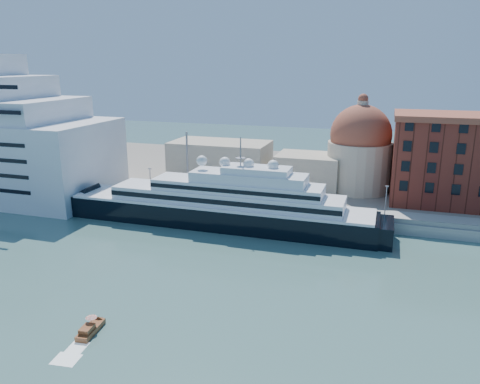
% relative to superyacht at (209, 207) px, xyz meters
% --- Properties ---
extents(ground, '(400.00, 400.00, 0.00)m').
position_rel_superyacht_xyz_m(ground, '(10.31, -23.00, -4.33)').
color(ground, '#355C57').
rests_on(ground, ground).
extents(quay, '(180.00, 10.00, 2.50)m').
position_rel_superyacht_xyz_m(quay, '(10.31, 11.00, -3.08)').
color(quay, gray).
rests_on(quay, ground).
extents(land, '(260.00, 72.00, 2.00)m').
position_rel_superyacht_xyz_m(land, '(10.31, 52.00, -3.33)').
color(land, slate).
rests_on(land, ground).
extents(quay_fence, '(180.00, 0.10, 1.20)m').
position_rel_superyacht_xyz_m(quay_fence, '(10.31, 6.50, -1.23)').
color(quay_fence, slate).
rests_on(quay_fence, quay).
extents(superyacht, '(83.94, 11.64, 25.09)m').
position_rel_superyacht_xyz_m(superyacht, '(0.00, 0.00, 0.00)').
color(superyacht, black).
rests_on(superyacht, ground).
extents(service_barge, '(12.33, 4.39, 2.75)m').
position_rel_superyacht_xyz_m(service_barge, '(-42.34, -2.78, -3.54)').
color(service_barge, white).
rests_on(service_barge, ground).
extents(water_taxi, '(2.46, 5.77, 2.66)m').
position_rel_superyacht_xyz_m(water_taxi, '(0.84, -49.39, -3.69)').
color(water_taxi, brown).
rests_on(water_taxi, ground).
extents(warehouse, '(43.00, 19.00, 23.25)m').
position_rel_superyacht_xyz_m(warehouse, '(62.31, 29.00, 9.46)').
color(warehouse, maroon).
rests_on(warehouse, land).
extents(church, '(66.00, 18.00, 25.50)m').
position_rel_superyacht_xyz_m(church, '(16.70, 34.72, 6.58)').
color(church, beige).
rests_on(church, land).
extents(lamp_posts, '(120.80, 2.40, 18.00)m').
position_rel_superyacht_xyz_m(lamp_posts, '(-2.36, 9.27, 5.51)').
color(lamp_posts, slate).
rests_on(lamp_posts, quay).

